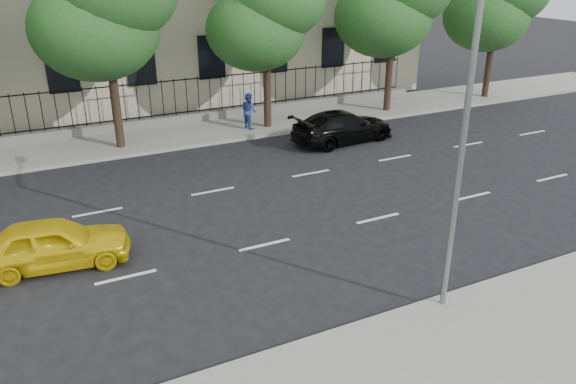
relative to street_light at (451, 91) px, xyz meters
name	(u,v)px	position (x,y,z in m)	size (l,w,h in m)	color
ground	(305,287)	(-2.50, 1.77, -5.15)	(120.00, 120.00, 0.00)	black
near_sidewalk	(401,383)	(-2.50, -2.23, -5.07)	(60.00, 4.00, 0.15)	gray
far_sidewalk	(162,137)	(-2.50, 15.77, -5.07)	(60.00, 4.00, 0.15)	gray
lane_markings	(236,215)	(-2.50, 6.52, -5.14)	(49.60, 4.62, 0.01)	silver
iron_fence	(152,116)	(-2.50, 17.47, -4.50)	(30.00, 0.50, 2.20)	slate
street_light	(451,91)	(0.00, 0.00, 0.00)	(0.25, 3.32, 8.05)	slate
tree_d	(265,3)	(2.54, 15.13, 0.69)	(5.34, 4.94, 8.84)	#382619
yellow_taxi	(53,243)	(-8.06, 5.73, -4.47)	(1.60, 3.98, 1.36)	yellow
black_sedan	(343,127)	(4.71, 11.65, -4.44)	(1.98, 4.88, 1.42)	black
pedestrian_far	(249,111)	(1.58, 15.09, -4.16)	(0.81, 0.63, 1.68)	navy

